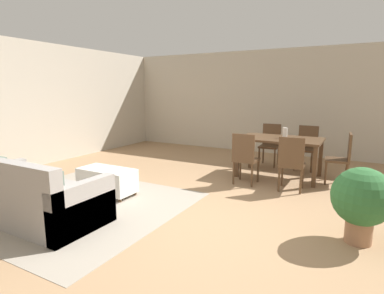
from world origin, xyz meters
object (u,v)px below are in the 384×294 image
(dining_chair_far_right, at_px, (307,145))
(dining_chair_far_left, at_px, (270,142))
(ottoman_table, at_px, (107,180))
(potted_plant, at_px, (362,199))
(dining_chair_head_east, at_px, (343,156))
(vase_centerpiece, at_px, (285,133))
(dining_table, at_px, (280,143))
(dining_chair_near_right, at_px, (291,161))
(dining_chair_near_left, at_px, (245,156))
(couch, at_px, (31,198))

(dining_chair_far_right, bearing_deg, dining_chair_far_left, -179.69)
(ottoman_table, bearing_deg, potted_plant, 2.19)
(dining_chair_far_right, relative_size, dining_chair_head_east, 1.00)
(vase_centerpiece, height_order, potted_plant, vase_centerpiece)
(dining_chair_far_left, bearing_deg, dining_table, -64.80)
(dining_chair_far_left, distance_m, dining_chair_head_east, 1.72)
(dining_chair_far_left, relative_size, dining_chair_far_right, 1.00)
(ottoman_table, distance_m, dining_chair_head_east, 4.08)
(ottoman_table, distance_m, dining_table, 3.26)
(dining_chair_near_right, bearing_deg, potted_plant, -54.62)
(dining_chair_near_left, bearing_deg, ottoman_table, -137.64)
(dining_chair_far_left, bearing_deg, vase_centerpiece, -59.85)
(dining_table, distance_m, dining_chair_far_left, 0.97)
(dining_chair_far_left, bearing_deg, couch, -112.86)
(dining_chair_far_left, bearing_deg, ottoman_table, -118.03)
(dining_chair_far_right, relative_size, vase_centerpiece, 4.61)
(couch, distance_m, dining_chair_near_right, 3.88)
(dining_chair_near_right, height_order, dining_chair_far_right, same)
(dining_chair_near_left, xyz_separation_m, dining_chair_head_east, (1.51, 0.86, 0.00))
(ottoman_table, distance_m, dining_chair_near_left, 2.37)
(ottoman_table, relative_size, dining_chair_near_right, 1.01)
(dining_chair_far_right, bearing_deg, dining_chair_near_left, -114.63)
(dining_chair_far_left, relative_size, vase_centerpiece, 4.61)
(vase_centerpiece, bearing_deg, dining_chair_near_right, -69.96)
(dining_table, xyz_separation_m, dining_chair_far_left, (-0.41, 0.86, -0.15))
(dining_chair_head_east, bearing_deg, dining_chair_near_right, -129.59)
(dining_chair_far_left, height_order, vase_centerpiece, vase_centerpiece)
(dining_table, height_order, potted_plant, potted_plant)
(couch, distance_m, dining_chair_far_left, 4.87)
(dining_table, bearing_deg, dining_chair_far_left, 115.20)
(dining_table, bearing_deg, dining_chair_near_right, -64.57)
(vase_centerpiece, bearing_deg, couch, -123.20)
(dining_chair_head_east, bearing_deg, ottoman_table, -143.05)
(potted_plant, bearing_deg, vase_centerpiece, 120.25)
(couch, xyz_separation_m, dining_chair_far_right, (2.66, 4.48, 0.23))
(couch, distance_m, dining_chair_head_east, 5.00)
(couch, bearing_deg, dining_chair_near_left, 55.97)
(dining_chair_near_left, bearing_deg, dining_table, 63.52)
(ottoman_table, xyz_separation_m, dining_chair_head_east, (3.25, 2.45, 0.28))
(dining_chair_far_left, bearing_deg, dining_chair_near_left, -90.06)
(dining_table, bearing_deg, potted_plant, -57.99)
(dining_chair_head_east, relative_size, vase_centerpiece, 4.61)
(dining_chair_head_east, bearing_deg, couch, -132.93)
(ottoman_table, bearing_deg, dining_chair_far_right, 52.49)
(couch, relative_size, dining_chair_near_right, 2.10)
(ottoman_table, height_order, dining_chair_far_left, dining_chair_far_left)
(ottoman_table, xyz_separation_m, dining_chair_far_left, (1.74, 3.27, 0.28))
(couch, bearing_deg, potted_plant, 19.88)
(ottoman_table, relative_size, dining_chair_far_left, 1.01)
(couch, xyz_separation_m, potted_plant, (3.72, 1.34, 0.21))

